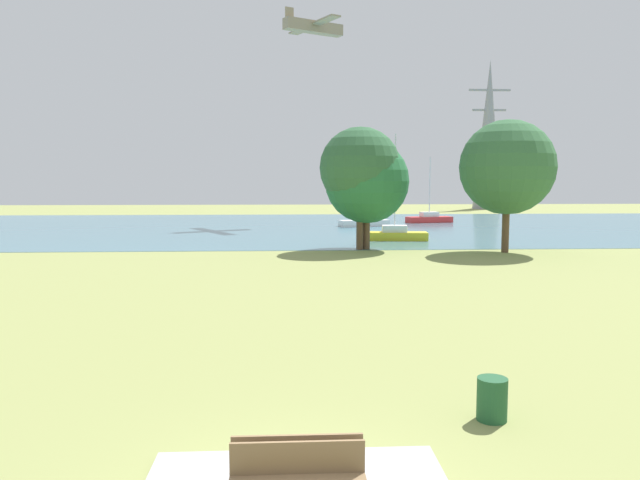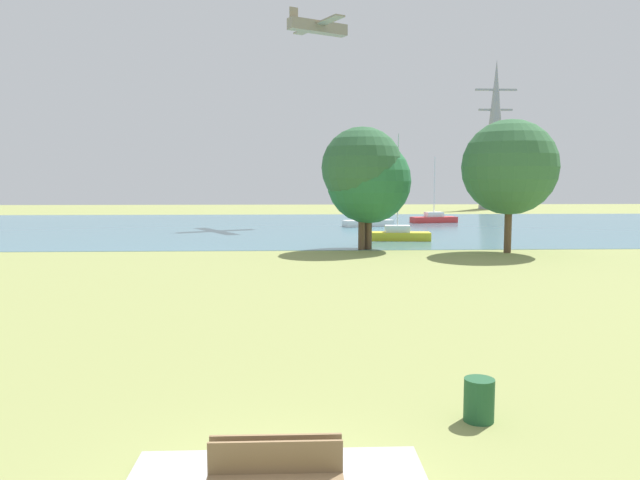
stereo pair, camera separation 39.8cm
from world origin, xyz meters
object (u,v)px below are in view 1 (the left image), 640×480
at_px(electricity_pylon, 489,135).
at_px(tree_west_far, 507,167).
at_px(bench_facing_water, 297,466).
at_px(tree_east_near, 367,181).
at_px(sailboat_yellow, 394,234).
at_px(litter_bin, 492,399).
at_px(light_aircraft, 313,27).
at_px(tree_west_near, 360,168).
at_px(sailboat_red, 429,218).
at_px(sailboat_white, 364,222).

bearing_deg(electricity_pylon, tree_west_far, -107.49).
bearing_deg(bench_facing_water, tree_east_near, 80.63).
distance_m(sailboat_yellow, tree_east_near, 7.37).
bearing_deg(litter_bin, sailboat_yellow, 82.87).
height_order(sailboat_yellow, tree_west_far, tree_west_far).
relative_size(litter_bin, tree_west_far, 0.10).
height_order(bench_facing_water, light_aircraft, light_aircraft).
bearing_deg(tree_west_near, sailboat_red, 67.01).
xyz_separation_m(litter_bin, electricity_pylon, (27.29, 81.59, 10.93)).
distance_m(litter_bin, light_aircraft, 54.77).
relative_size(tree_west_far, electricity_pylon, 0.36).
relative_size(sailboat_white, tree_west_far, 0.82).
distance_m(bench_facing_water, light_aircraft, 57.20).
xyz_separation_m(sailboat_yellow, tree_east_near, (-2.83, -5.59, 3.89)).
height_order(litter_bin, sailboat_yellow, sailboat_yellow).
relative_size(sailboat_red, sailboat_yellow, 0.88).
bearing_deg(tree_east_near, light_aircraft, 95.78).
distance_m(sailboat_white, electricity_pylon, 43.44).
bearing_deg(tree_east_near, electricity_pylon, 64.27).
relative_size(litter_bin, tree_east_near, 0.11).
bearing_deg(sailboat_red, sailboat_yellow, -110.77).
xyz_separation_m(sailboat_yellow, tree_west_near, (-3.29, -5.81, 4.73)).
height_order(sailboat_white, tree_west_near, tree_west_near).
bearing_deg(litter_bin, sailboat_red, 77.84).
xyz_separation_m(bench_facing_water, sailboat_yellow, (7.83, 35.90, 0.00)).
relative_size(sailboat_red, tree_east_near, 0.97).
xyz_separation_m(bench_facing_water, sailboat_red, (14.80, 54.28, -0.01)).
relative_size(litter_bin, sailboat_yellow, 0.10).
distance_m(sailboat_red, electricity_pylon, 35.65).
height_order(electricity_pylon, light_aircraft, electricity_pylon).
relative_size(bench_facing_water, litter_bin, 2.25).
bearing_deg(bench_facing_water, sailboat_red, 74.75).
xyz_separation_m(bench_facing_water, tree_west_far, (13.33, 28.23, 4.74)).
bearing_deg(electricity_pylon, light_aircraft, -133.04).
height_order(sailboat_white, tree_west_far, tree_west_far).
xyz_separation_m(sailboat_yellow, tree_west_far, (5.50, -7.68, 4.74)).
bearing_deg(sailboat_red, tree_east_near, -112.24).
xyz_separation_m(sailboat_white, sailboat_red, (7.50, 4.91, 0.00)).
distance_m(litter_bin, sailboat_yellow, 33.60).
bearing_deg(electricity_pylon, sailboat_red, -118.40).
relative_size(sailboat_white, light_aircraft, 0.84).
bearing_deg(tree_west_far, electricity_pylon, 72.51).
height_order(bench_facing_water, sailboat_yellow, sailboat_yellow).
relative_size(sailboat_white, tree_east_near, 0.95).
height_order(bench_facing_water, litter_bin, bench_facing_water).
distance_m(litter_bin, tree_east_near, 28.07).
xyz_separation_m(tree_west_near, electricity_pylon, (26.41, 54.06, 6.12)).
distance_m(litter_bin, electricity_pylon, 86.72).
distance_m(sailboat_white, sailboat_yellow, 13.48).
bearing_deg(sailboat_red, light_aircraft, -177.82).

